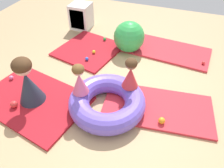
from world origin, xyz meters
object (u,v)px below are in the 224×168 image
object	(u,v)px
play_ball_teal	(131,43)
play_ball_orange	(162,121)
child_in_pink	(79,79)
play_ball_green	(105,39)
play_ball_blue	(87,59)
play_ball_red	(203,63)
inflatable_cushion	(107,102)
storage_cube	(81,16)
play_ball_yellow	(94,52)
play_ball_red_second	(14,104)
child_in_red	(131,73)
adult_seated	(27,81)
exercise_ball_large	(129,37)
play_ball_pink	(11,78)

from	to	relation	value
play_ball_teal	play_ball_orange	distance (m)	2.04
child_in_pink	play_ball_orange	xyz separation A→B (m)	(1.17, 0.05, -0.44)
play_ball_green	play_ball_blue	bearing A→B (deg)	-93.37
play_ball_teal	play_ball_orange	size ratio (longest dim) A/B	0.85
play_ball_red	play_ball_green	distance (m)	2.03
inflatable_cushion	play_ball_blue	size ratio (longest dim) A/B	16.86
storage_cube	play_ball_blue	bearing A→B (deg)	-60.02
inflatable_cushion	play_ball_yellow	bearing A→B (deg)	121.40
play_ball_blue	play_ball_red_second	distance (m)	1.52
child_in_red	child_in_pink	distance (m)	0.71
child_in_red	play_ball_yellow	distance (m)	1.45
adult_seated	exercise_ball_large	size ratio (longest dim) A/B	1.24
play_ball_blue	play_ball_teal	world-z (taller)	play_ball_teal
play_ball_blue	play_ball_orange	bearing A→B (deg)	-32.17
play_ball_yellow	play_ball_green	distance (m)	0.54
play_ball_green	play_ball_pink	bearing A→B (deg)	-120.15
child_in_pink	play_ball_red_second	size ratio (longest dim) A/B	4.34
child_in_red	play_ball_red_second	bearing A→B (deg)	172.53
inflatable_cushion	play_ball_orange	xyz separation A→B (m)	(0.80, -0.02, -0.06)
play_ball_blue	play_ball_pink	world-z (taller)	play_ball_pink
play_ball_teal	play_ball_pink	size ratio (longest dim) A/B	1.11
inflatable_cushion	child_in_pink	bearing A→B (deg)	-170.04
exercise_ball_large	play_ball_red_second	bearing A→B (deg)	-118.04
play_ball_teal	child_in_red	bearing A→B (deg)	-74.93
play_ball_blue	play_ball_red_second	world-z (taller)	play_ball_red_second
play_ball_orange	adult_seated	bearing A→B (deg)	-173.55
inflatable_cushion	exercise_ball_large	bearing A→B (deg)	95.86
play_ball_blue	play_ball_orange	size ratio (longest dim) A/B	0.71
play_ball_red	play_ball_teal	size ratio (longest dim) A/B	0.77
play_ball_green	inflatable_cushion	bearing A→B (deg)	-67.41
adult_seated	play_ball_green	world-z (taller)	adult_seated
child_in_red	play_ball_pink	bearing A→B (deg)	153.60
child_in_red	play_ball_teal	distance (m)	1.61
play_ball_teal	play_ball_red_second	size ratio (longest dim) A/B	0.74
play_ball_pink	play_ball_red_second	world-z (taller)	play_ball_red_second
inflatable_cushion	play_ball_red_second	distance (m)	1.37
exercise_ball_large	play_ball_teal	bearing A→B (deg)	86.30
child_in_red	exercise_ball_large	xyz separation A→B (m)	(-0.41, 1.35, -0.22)
child_in_pink	play_ball_yellow	xyz separation A→B (m)	(-0.39, 1.31, -0.45)
inflatable_cushion	play_ball_yellow	distance (m)	1.46
storage_cube	play_ball_yellow	bearing A→B (deg)	-52.61
play_ball_yellow	play_ball_red_second	distance (m)	1.78
play_ball_green	exercise_ball_large	size ratio (longest dim) A/B	0.11
play_ball_teal	play_ball_green	world-z (taller)	play_ball_teal
play_ball_blue	play_ball_green	xyz separation A→B (m)	(0.05, 0.80, -0.00)
play_ball_orange	child_in_red	bearing A→B (deg)	151.10
child_in_red	play_ball_teal	xyz separation A→B (m)	(-0.40, 1.49, -0.45)
play_ball_orange	play_ball_red_second	xyz separation A→B (m)	(-2.09, -0.44, 0.01)
play_ball_pink	exercise_ball_large	world-z (taller)	exercise_ball_large
child_in_pink	play_ball_teal	world-z (taller)	child_in_pink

